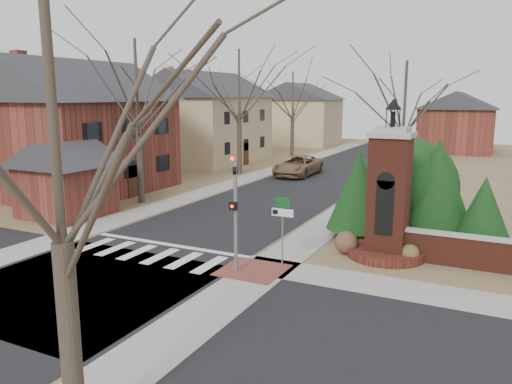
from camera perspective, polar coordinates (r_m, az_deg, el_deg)
The scene contains 30 objects.
ground at distance 21.02m, azimuth -13.54°, elevation -7.57°, with size 120.00×120.00×0.00m, color brown.
main_street at distance 39.93m, azimuth 7.01°, elevation 1.44°, with size 8.00×70.00×0.01m, color black.
cross_street at distance 18.97m, azimuth -19.41°, elevation -9.95°, with size 120.00×8.00×0.01m, color black.
crosswalk_zone at distance 21.60m, azimuth -12.18°, elevation -6.97°, with size 8.00×2.20×0.02m, color silver.
stop_bar at distance 22.74m, azimuth -9.82°, elevation -5.97°, with size 8.00×0.35×0.02m, color silver.
sidewalk_right_main at distance 38.55m, azimuth 14.32°, elevation 0.85°, with size 2.00×60.00×0.02m, color gray.
sidewalk_left at distance 41.90m, azimuth 0.29°, elevation 1.99°, with size 2.00×60.00×0.02m, color gray.
curb_apron at distance 19.28m, azimuth -0.40°, elevation -8.93°, with size 2.40×2.40×0.02m, color brown.
traffic_signal_pole at distance 18.42m, azimuth -2.39°, elevation -1.55°, with size 0.28×0.41×4.50m.
sign_post at distance 19.25m, azimuth 3.03°, elevation -2.95°, with size 0.90×0.07×2.75m.
brick_gate_monument at distance 21.04m, azimuth 14.89°, elevation -1.50°, with size 3.20×3.20×6.47m.
brick_garden_wall at distance 21.05m, azimuth 26.84°, elevation -6.57°, with size 7.50×0.50×1.30m.
house_brick_left at distance 36.22m, azimuth -19.69°, elevation 7.33°, with size 9.80×11.80×9.42m.
house_stucco_left at distance 49.83m, azimuth -5.85°, elevation 8.67°, with size 9.80×12.80×9.28m.
garage_left at distance 29.45m, azimuth -20.94°, elevation 1.79°, with size 4.80×4.80×4.29m.
house_distant_left at distance 67.98m, azimuth 4.81°, elevation 9.01°, with size 10.80×8.80×8.53m.
house_distant_right at distance 63.45m, azimuth 22.00°, elevation 7.57°, with size 8.80×8.80×7.30m.
evergreen_near at distance 23.32m, azimuth 11.57°, elevation 0.19°, with size 2.80×2.80×4.10m.
evergreen_mid at distance 23.85m, azimuth 20.03°, elevation 0.71°, with size 3.40×3.40×4.70m.
evergreen_far at distance 22.88m, azimuth 24.60°, elevation -1.83°, with size 2.40×2.40×3.30m.
evergreen_mass at distance 25.35m, azimuth 16.98°, elevation 1.02°, with size 4.80×4.80×4.80m, color black.
bare_tree_0 at distance 31.38m, azimuth -13.54°, elevation 12.74°, with size 8.05×8.05×11.15m.
bare_tree_1 at distance 42.23m, azimuth -1.95°, elevation 12.97°, with size 8.40×8.40×11.64m.
bare_tree_2 at distance 54.20m, azimuth 4.22°, elevation 11.45°, with size 7.35×7.35×10.19m.
bare_tree_3 at distance 31.66m, azimuth 16.70°, elevation 10.75°, with size 7.00×7.00×9.70m.
bare_tree_4 at distance 9.31m, azimuth -22.28°, elevation 8.75°, with size 6.65×6.65×9.21m.
pickup_truck at distance 41.61m, azimuth 4.80°, elevation 3.01°, with size 2.73×5.92×1.64m, color #805F45.
distant_car at distance 57.13m, azimuth 14.77°, elevation 4.84°, with size 1.70×4.87×1.60m, color #383A40.
dry_shrub_left at distance 21.44m, azimuth 10.29°, elevation -5.70°, with size 0.98×0.98×0.98m, color brown.
dry_shrub_right at distance 20.95m, azimuth 17.17°, elevation -6.73°, with size 0.76×0.76×0.76m, color brown.
Camera 1 is at (12.95, -15.19, 6.59)m, focal length 35.00 mm.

